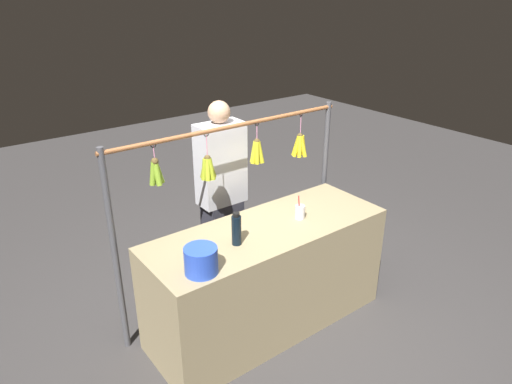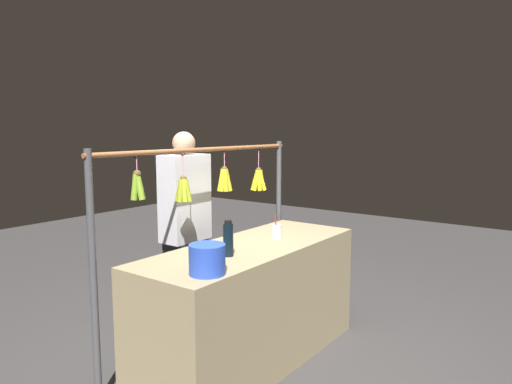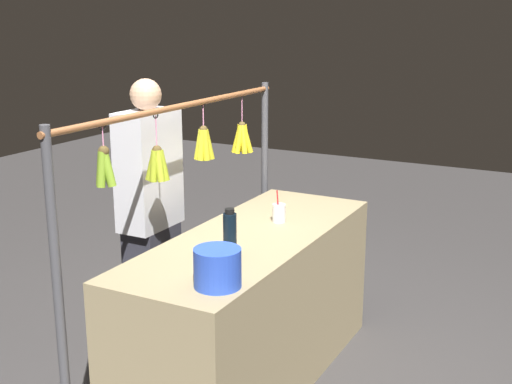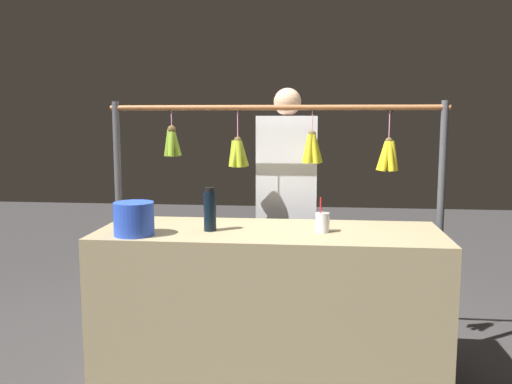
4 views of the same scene
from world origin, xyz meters
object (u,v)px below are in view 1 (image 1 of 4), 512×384
at_px(water_bottle, 236,229).
at_px(drink_cup, 300,212).
at_px(blue_bucket, 201,260).
at_px(vendor_person, 222,198).

height_order(water_bottle, drink_cup, water_bottle).
bearing_deg(blue_bucket, vendor_person, -129.37).
bearing_deg(blue_bucket, water_bottle, -157.78).
xyz_separation_m(water_bottle, vendor_person, (-0.37, -0.74, -0.15)).
bearing_deg(water_bottle, drink_cup, -177.55).
bearing_deg(drink_cup, vendor_person, -72.74).
distance_m(water_bottle, vendor_person, 0.84).
height_order(drink_cup, vendor_person, vendor_person).
relative_size(drink_cup, vendor_person, 0.11).
relative_size(water_bottle, blue_bucket, 1.14).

